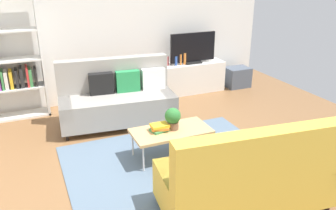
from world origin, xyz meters
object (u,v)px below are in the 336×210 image
at_px(tv, 193,49).
at_px(potted_plant, 173,118).
at_px(couch_beige, 117,98).
at_px(tv_console, 192,77).
at_px(bottle_2, 185,59).
at_px(bottle_1, 181,60).
at_px(table_book_0, 160,130).
at_px(bottle_0, 176,61).
at_px(coffee_table, 171,132).
at_px(vase_0, 166,61).
at_px(storage_trunk, 237,77).
at_px(couch_green, 248,176).
at_px(bookshelf, 7,64).

relative_size(tv, potted_plant, 3.21).
bearing_deg(couch_beige, tv, -147.98).
distance_m(tv_console, bottle_2, 0.48).
distance_m(potted_plant, bottle_1, 2.61).
bearing_deg(table_book_0, bottle_0, 60.68).
relative_size(tv_console, table_book_0, 5.83).
bearing_deg(bottle_0, coffee_table, -115.85).
distance_m(potted_plant, vase_0, 2.57).
bearing_deg(bottle_0, storage_trunk, -2.30).
bearing_deg(bottle_2, couch_green, -105.69).
height_order(tv, bottle_2, tv).
xyz_separation_m(bottle_0, bottle_1, (0.10, 0.00, 0.02)).
bearing_deg(couch_green, bottle_2, 80.68).
bearing_deg(potted_plant, tv_console, 57.62).
bearing_deg(tv_console, table_book_0, -125.73).
relative_size(couch_beige, bookshelf, 0.94).
bearing_deg(bottle_1, tv_console, 7.94).
bearing_deg(vase_0, potted_plant, -110.77).
relative_size(vase_0, bottle_2, 0.75).
bearing_deg(vase_0, tv, -6.88).
relative_size(couch_beige, vase_0, 11.00).
distance_m(tv, bottle_0, 0.45).
height_order(bookshelf, table_book_0, bookshelf).
height_order(couch_beige, couch_green, same).
xyz_separation_m(tv, bottle_2, (-0.19, -0.02, -0.19)).
distance_m(coffee_table, storage_trunk, 3.48).
bearing_deg(couch_green, bookshelf, 127.35).
distance_m(couch_green, table_book_0, 1.52).
distance_m(couch_green, coffee_table, 1.45).
xyz_separation_m(couch_beige, storage_trunk, (3.00, 0.85, -0.23)).
height_order(couch_beige, bottle_2, couch_beige).
xyz_separation_m(couch_beige, bookshelf, (-1.64, 0.97, 0.53)).
relative_size(bookshelf, potted_plant, 6.75).
height_order(tv_console, bookshelf, bookshelf).
relative_size(couch_green, bottle_1, 8.95).
xyz_separation_m(bottle_1, bottle_2, (0.09, 0.00, 0.01)).
height_order(bottle_0, bottle_2, bottle_2).
bearing_deg(tv, couch_beige, -153.86).
xyz_separation_m(potted_plant, bottle_1, (1.20, 2.31, 0.16)).
bearing_deg(bottle_2, vase_0, 166.90).
distance_m(tv_console, bottle_0, 0.57).
distance_m(couch_green, tv_console, 4.00).
height_order(table_book_0, bottle_1, bottle_1).
bearing_deg(tv_console, potted_plant, -122.38).
height_order(storage_trunk, vase_0, vase_0).
xyz_separation_m(tv_console, storage_trunk, (1.10, -0.10, -0.10)).
bearing_deg(tv, storage_trunk, -4.16).
bearing_deg(bottle_1, vase_0, 162.94).
bearing_deg(coffee_table, potted_plant, 36.64).
height_order(potted_plant, bottle_1, bottle_1).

